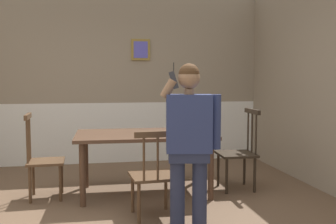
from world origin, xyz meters
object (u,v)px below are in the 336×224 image
object	(u,v)px
chair_at_table_head	(239,152)
person_figure	(190,137)
chair_by_doorway	(42,159)
chair_near_window	(154,175)
dining_table	(145,140)

from	to	relation	value
chair_at_table_head	person_figure	size ratio (longest dim) A/B	0.66
chair_by_doorway	person_figure	size ratio (longest dim) A/B	0.65
chair_near_window	chair_by_doorway	size ratio (longest dim) A/B	0.90
dining_table	chair_near_window	xyz separation A→B (m)	(-0.02, -0.89, -0.23)
chair_at_table_head	person_figure	distance (m)	1.65
chair_by_doorway	chair_at_table_head	world-z (taller)	chair_at_table_head
chair_by_doorway	chair_near_window	bearing A→B (deg)	50.90
chair_at_table_head	person_figure	bearing A→B (deg)	143.45
chair_by_doorway	chair_at_table_head	xyz separation A→B (m)	(2.47, -0.07, 0.02)
dining_table	chair_by_doorway	world-z (taller)	chair_by_doorway
dining_table	person_figure	world-z (taller)	person_figure
dining_table	chair_at_table_head	size ratio (longest dim) A/B	1.64
chair_at_table_head	person_figure	xyz separation A→B (m)	(-0.98, -1.26, 0.41)
person_figure	chair_near_window	bearing A→B (deg)	-46.46
chair_near_window	person_figure	bearing A→B (deg)	-60.14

